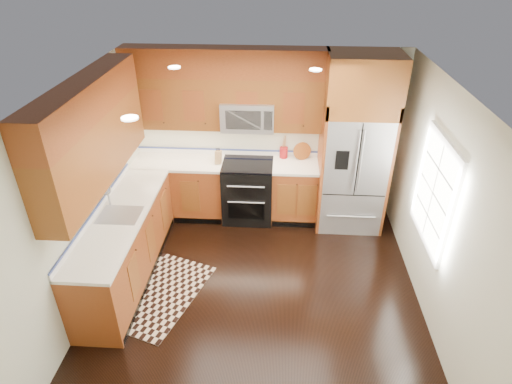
# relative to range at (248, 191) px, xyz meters

# --- Properties ---
(ground) EXTENTS (4.00, 4.00, 0.00)m
(ground) POSITION_rel_range_xyz_m (0.25, -1.67, -0.47)
(ground) COLOR black
(ground) RESTS_ON ground
(wall_back) EXTENTS (4.00, 0.02, 2.60)m
(wall_back) POSITION_rel_range_xyz_m (0.25, 0.33, 0.83)
(wall_back) COLOR beige
(wall_back) RESTS_ON ground
(wall_left) EXTENTS (0.02, 4.00, 2.60)m
(wall_left) POSITION_rel_range_xyz_m (-1.75, -1.67, 0.83)
(wall_left) COLOR beige
(wall_left) RESTS_ON ground
(wall_right) EXTENTS (0.02, 4.00, 2.60)m
(wall_right) POSITION_rel_range_xyz_m (2.25, -1.67, 0.83)
(wall_right) COLOR beige
(wall_right) RESTS_ON ground
(window) EXTENTS (0.04, 1.10, 1.30)m
(window) POSITION_rel_range_xyz_m (2.23, -1.47, 0.93)
(window) COLOR white
(window) RESTS_ON ground
(base_cabinets) EXTENTS (2.85, 3.00, 0.90)m
(base_cabinets) POSITION_rel_range_xyz_m (-0.98, -0.77, -0.02)
(base_cabinets) COLOR brown
(base_cabinets) RESTS_ON ground
(countertop) EXTENTS (2.86, 3.01, 0.04)m
(countertop) POSITION_rel_range_xyz_m (-0.84, -0.65, 0.45)
(countertop) COLOR white
(countertop) RESTS_ON base_cabinets
(upper_cabinets) EXTENTS (2.85, 3.00, 1.15)m
(upper_cabinets) POSITION_rel_range_xyz_m (-0.90, -0.58, 1.56)
(upper_cabinets) COLOR brown
(upper_cabinets) RESTS_ON ground
(range) EXTENTS (0.76, 0.67, 0.95)m
(range) POSITION_rel_range_xyz_m (0.00, 0.00, 0.00)
(range) COLOR black
(range) RESTS_ON ground
(microwave) EXTENTS (0.76, 0.40, 0.42)m
(microwave) POSITION_rel_range_xyz_m (-0.00, 0.13, 1.19)
(microwave) COLOR #B2B2B7
(microwave) RESTS_ON ground
(refrigerator) EXTENTS (0.98, 0.75, 2.60)m
(refrigerator) POSITION_rel_range_xyz_m (1.55, -0.04, 0.83)
(refrigerator) COLOR #B2B2B7
(refrigerator) RESTS_ON ground
(sink_faucet) EXTENTS (0.54, 0.44, 0.37)m
(sink_faucet) POSITION_rel_range_xyz_m (-1.48, -1.44, 0.52)
(sink_faucet) COLOR #B2B2B7
(sink_faucet) RESTS_ON countertop
(rug) EXTENTS (1.24, 1.59, 0.01)m
(rug) POSITION_rel_range_xyz_m (-0.95, -1.82, -0.46)
(rug) COLOR black
(rug) RESTS_ON ground
(knife_block) EXTENTS (0.09, 0.12, 0.24)m
(knife_block) POSITION_rel_range_xyz_m (-0.44, 0.02, 0.57)
(knife_block) COLOR #A17C4E
(knife_block) RESTS_ON countertop
(utensil_crock) EXTENTS (0.17, 0.17, 0.36)m
(utensil_crock) POSITION_rel_range_xyz_m (0.54, 0.26, 0.59)
(utensil_crock) COLOR maroon
(utensil_crock) RESTS_ON countertop
(cutting_board) EXTENTS (0.33, 0.33, 0.02)m
(cutting_board) POSITION_rel_range_xyz_m (0.81, 0.22, 0.48)
(cutting_board) COLOR brown
(cutting_board) RESTS_ON countertop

